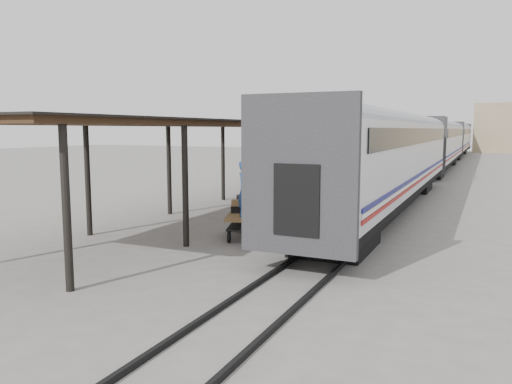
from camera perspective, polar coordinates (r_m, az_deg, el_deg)
The scene contains 10 objects.
ground at distance 17.57m, azimuth -0.68°, elevation -5.27°, with size 160.00×160.00×0.00m, color slate.
train at distance 49.45m, azimuth 20.15°, elevation 5.48°, with size 3.45×76.01×4.01m.
canopy at distance 40.92m, azimuth 9.71°, elevation 7.38°, with size 4.90×64.30×4.15m.
rails at distance 49.78m, azimuth 20.04°, elevation 2.45°, with size 1.54×150.00×0.12m.
building_left at distance 99.01m, azimuth 14.93°, elevation 6.49°, with size 12.00×8.00×6.00m, color tan.
baggage_cart at distance 17.60m, azimuth -1.03°, elevation -3.09°, with size 1.97×2.68×0.86m.
suitcase_stack at distance 17.95m, azimuth -1.30°, elevation -1.57°, with size 1.26×1.33×0.57m.
luggage_tug at distance 38.41m, azimuth 8.54°, elevation 2.44°, with size 1.56×1.90×1.45m.
porter at distance 16.75m, azimuth -1.24°, elevation 0.37°, with size 0.69×0.45×1.88m, color navy.
pedestrian at distance 28.31m, azimuth 3.35°, elevation 1.38°, with size 1.09×0.46×1.87m, color black.
Camera 1 is at (7.43, -15.46, 3.79)m, focal length 35.00 mm.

